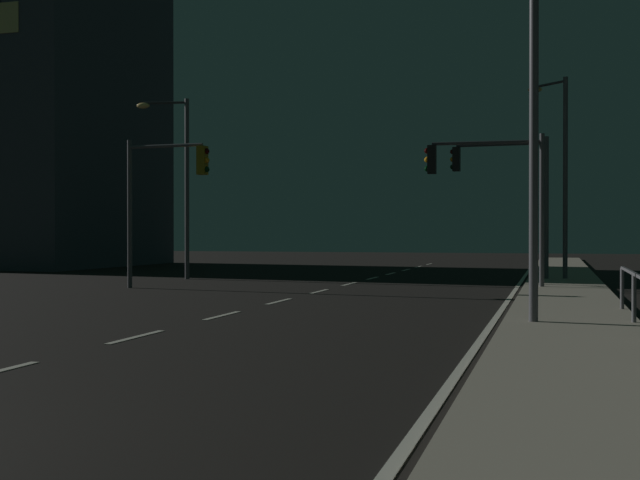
% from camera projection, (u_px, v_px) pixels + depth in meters
% --- Properties ---
extents(ground_plane, '(112.00, 112.00, 0.00)m').
position_uv_depth(ground_plane, '(285.00, 300.00, 23.03)').
color(ground_plane, black).
rests_on(ground_plane, ground).
extents(sidewalk_right, '(2.64, 77.00, 0.14)m').
position_uv_depth(sidewalk_right, '(568.00, 304.00, 20.94)').
color(sidewalk_right, '#9E937F').
rests_on(sidewalk_right, ground).
extents(lane_markings_center, '(0.14, 50.00, 0.01)m').
position_uv_depth(lane_markings_center, '(319.00, 291.00, 26.40)').
color(lane_markings_center, silver).
rests_on(lane_markings_center, ground).
extents(lane_edge_line, '(0.14, 53.00, 0.01)m').
position_uv_depth(lane_edge_line, '(514.00, 292.00, 26.18)').
color(lane_edge_line, silver).
rests_on(lane_edge_line, ground).
extents(traffic_light_mid_right, '(3.78, 0.38, 5.44)m').
position_uv_depth(traffic_light_mid_right, '(504.00, 180.00, 31.95)').
color(traffic_light_mid_right, '#4C4C51').
rests_on(traffic_light_mid_right, sidewalk_right).
extents(traffic_light_far_left, '(3.09, 0.39, 5.06)m').
position_uv_depth(traffic_light_far_left, '(164.00, 184.00, 27.70)').
color(traffic_light_far_left, '#4C4C51').
rests_on(traffic_light_far_left, ground).
extents(traffic_light_near_left, '(3.90, 0.40, 4.98)m').
position_uv_depth(traffic_light_near_left, '(488.00, 179.00, 27.13)').
color(traffic_light_near_left, '#4C4C51').
rests_on(traffic_light_near_left, sidewalk_right).
extents(street_lamp_median, '(1.53, 1.34, 7.72)m').
position_uv_depth(street_lamp_median, '(560.00, 159.00, 31.73)').
color(street_lamp_median, '#4C4C51').
rests_on(street_lamp_median, sidewalk_right).
extents(street_lamp_far_end, '(1.07, 1.37, 7.23)m').
position_uv_depth(street_lamp_far_end, '(527.00, 104.00, 16.41)').
color(street_lamp_far_end, '#4C4C51').
rests_on(street_lamp_far_end, sidewalk_right).
extents(street_lamp_mid_block, '(2.18, 0.58, 7.36)m').
position_uv_depth(street_lamp_mid_block, '(179.00, 171.00, 33.55)').
color(street_lamp_mid_block, '#4C4C51').
rests_on(street_lamp_mid_block, ground).
extents(building_distant, '(14.14, 12.91, 24.51)m').
position_uv_depth(building_distant, '(13.00, 54.00, 47.66)').
color(building_distant, '#3D424C').
rests_on(building_distant, ground).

